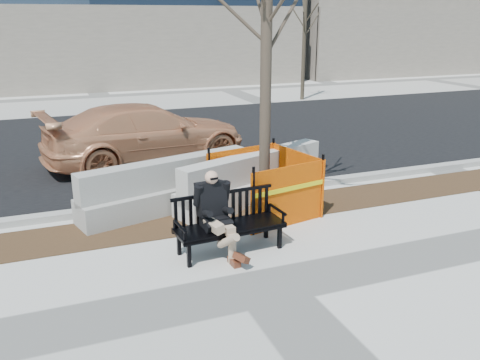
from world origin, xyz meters
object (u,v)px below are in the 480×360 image
object	(u,v)px
tree_fence	(264,212)
sedan	(148,162)
jersey_barrier_left	(169,209)
jersey_barrier_right	(254,201)
seated_man	(215,253)
bench	(230,251)

from	to	relation	value
tree_fence	sedan	world-z (taller)	tree_fence
jersey_barrier_left	jersey_barrier_right	bearing A→B (deg)	-20.75
seated_man	jersey_barrier_left	world-z (taller)	seated_man
seated_man	sedan	xyz separation A→B (m)	(0.10, 5.50, 0.00)
sedan	jersey_barrier_left	size ratio (longest dim) A/B	1.47
jersey_barrier_right	bench	bearing A→B (deg)	-142.46
bench	jersey_barrier_right	bearing A→B (deg)	54.19
sedan	jersey_barrier_left	distance (m)	3.41
tree_fence	bench	bearing A→B (deg)	-131.17
sedan	jersey_barrier_right	world-z (taller)	sedan
sedan	jersey_barrier_right	bearing A→B (deg)	-168.88
bench	tree_fence	xyz separation A→B (m)	(1.15, 1.32, 0.00)
bench	sedan	world-z (taller)	sedan
jersey_barrier_right	jersey_barrier_left	bearing A→B (deg)	153.59
bench	seated_man	distance (m)	0.24
tree_fence	jersey_barrier_right	xyz separation A→B (m)	(0.07, 0.64, 0.00)
jersey_barrier_left	jersey_barrier_right	size ratio (longest dim) A/B	1.00
seated_man	sedan	bearing A→B (deg)	85.08
seated_man	tree_fence	bearing A→B (deg)	38.98
jersey_barrier_left	tree_fence	bearing A→B (deg)	-41.83
jersey_barrier_left	seated_man	bearing A→B (deg)	-99.09
tree_fence	jersey_barrier_left	world-z (taller)	tree_fence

